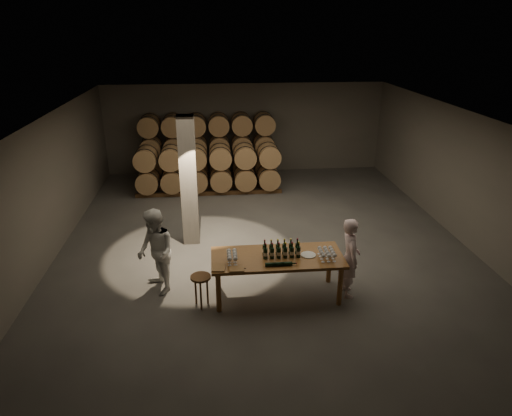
{
  "coord_description": "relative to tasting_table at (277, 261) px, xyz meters",
  "views": [
    {
      "loc": [
        -1.19,
        -10.37,
        5.17
      ],
      "look_at": [
        -0.22,
        -0.43,
        1.1
      ],
      "focal_mm": 32.0,
      "sensor_mm": 36.0,
      "label": 1
    }
  ],
  "objects": [
    {
      "name": "tasting_table",
      "position": [
        0.0,
        0.0,
        0.0
      ],
      "size": [
        2.6,
        1.1,
        0.9
      ],
      "color": "brown",
      "rests_on": "ground"
    },
    {
      "name": "glass_cluster_right",
      "position": [
        0.95,
        -0.14,
        0.23
      ],
      "size": [
        0.3,
        0.41,
        0.17
      ],
      "color": "silver",
      "rests_on": "tasting_table"
    },
    {
      "name": "barrel_stack_back",
      "position": [
        -1.35,
        7.7,
        0.4
      ],
      "size": [
        4.7,
        0.95,
        2.31
      ],
      "color": "brown",
      "rests_on": "ground"
    },
    {
      "name": "room",
      "position": [
        -1.8,
        2.7,
        0.8
      ],
      "size": [
        12.0,
        12.0,
        12.0
      ],
      "color": "#504D4B",
      "rests_on": "ground"
    },
    {
      "name": "lying_bottles",
      "position": [
        -0.02,
        -0.38,
        0.14
      ],
      "size": [
        0.61,
        0.08,
        0.08
      ],
      "color": "black",
      "rests_on": "tasting_table"
    },
    {
      "name": "notebook_corner",
      "position": [
        -1.16,
        -0.35,
        0.12
      ],
      "size": [
        0.28,
        0.34,
        0.03
      ],
      "primitive_type": "cube",
      "rotation": [
        0.0,
        0.0,
        -0.13
      ],
      "color": "brown",
      "rests_on": "tasting_table"
    },
    {
      "name": "pen",
      "position": [
        -0.73,
        -0.43,
        0.11
      ],
      "size": [
        0.15,
        0.04,
        0.01
      ],
      "primitive_type": "cylinder",
      "rotation": [
        0.0,
        1.57,
        0.21
      ],
      "color": "black",
      "rests_on": "tasting_table"
    },
    {
      "name": "stool",
      "position": [
        -1.51,
        -0.21,
        -0.26
      ],
      "size": [
        0.4,
        0.4,
        0.66
      ],
      "rotation": [
        0.0,
        0.0,
        -0.05
      ],
      "color": "brown",
      "rests_on": "ground"
    },
    {
      "name": "bottle_cluster",
      "position": [
        0.08,
        0.01,
        0.22
      ],
      "size": [
        0.73,
        0.23,
        0.33
      ],
      "color": "black",
      "rests_on": "tasting_table"
    },
    {
      "name": "person_man",
      "position": [
        1.45,
        -0.06,
        0.04
      ],
      "size": [
        0.43,
        0.63,
        1.67
      ],
      "primitive_type": "imported",
      "rotation": [
        0.0,
        0.0,
        1.51
      ],
      "color": "white",
      "rests_on": "ground"
    },
    {
      "name": "barrel_stack_front",
      "position": [
        -1.35,
        6.3,
        0.03
      ],
      "size": [
        4.7,
        0.95,
        1.57
      ],
      "color": "brown",
      "rests_on": "ground"
    },
    {
      "name": "notebook_near",
      "position": [
        -0.83,
        -0.45,
        0.12
      ],
      "size": [
        0.28,
        0.22,
        0.03
      ],
      "primitive_type": "cube",
      "rotation": [
        0.0,
        0.0,
        -0.03
      ],
      "color": "brown",
      "rests_on": "tasting_table"
    },
    {
      "name": "plate",
      "position": [
        0.62,
        -0.01,
        0.11
      ],
      "size": [
        0.3,
        0.3,
        0.02
      ],
      "primitive_type": "cylinder",
      "color": "silver",
      "rests_on": "tasting_table"
    },
    {
      "name": "glass_cluster_left",
      "position": [
        -0.9,
        -0.11,
        0.24
      ],
      "size": [
        0.2,
        0.42,
        0.19
      ],
      "color": "silver",
      "rests_on": "tasting_table"
    },
    {
      "name": "person_woman",
      "position": [
        -2.41,
        0.43,
        0.1
      ],
      "size": [
        0.98,
        1.08,
        1.79
      ],
      "primitive_type": "imported",
      "rotation": [
        0.0,
        0.0,
        -1.13
      ],
      "color": "white",
      "rests_on": "ground"
    }
  ]
}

